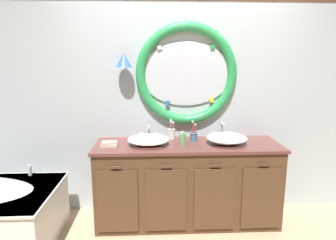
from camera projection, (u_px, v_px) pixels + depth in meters
ground_plane at (186, 233)px, 2.90m from camera, size 14.00×14.00×0.00m
back_wall_assembly at (182, 93)px, 3.21m from camera, size 6.40×0.26×2.60m
vanity_counter at (187, 182)px, 3.07m from camera, size 1.88×0.62×0.84m
sink_basin_left at (148, 140)px, 2.94m from camera, size 0.42×0.42×0.11m
sink_basin_right at (227, 138)px, 2.97m from camera, size 0.41×0.41×0.12m
faucet_set_left at (149, 134)px, 3.16m from camera, size 0.22×0.12×0.15m
faucet_set_right at (222, 132)px, 3.20m from camera, size 0.23×0.12×0.18m
toothbrush_holder_left at (172, 133)px, 3.17m from camera, size 0.09×0.09×0.21m
toothbrush_holder_right at (194, 136)px, 3.07m from camera, size 0.08×0.08×0.22m
soap_dispenser at (183, 138)px, 2.96m from camera, size 0.06×0.07×0.14m
folded_hand_towel at (109, 144)px, 2.89m from camera, size 0.16×0.11×0.05m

